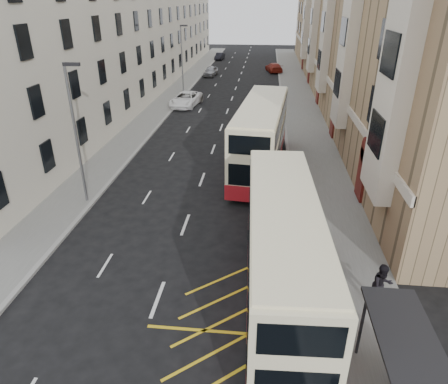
# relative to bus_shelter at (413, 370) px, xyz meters

# --- Properties ---
(ground) EXTENTS (200.00, 200.00, 0.00)m
(ground) POSITION_rel_bus_shelter_xyz_m (-8.34, 0.39, -2.14)
(ground) COLOR black
(ground) RESTS_ON ground
(pavement_right) EXTENTS (4.00, 120.00, 0.15)m
(pavement_right) POSITION_rel_bus_shelter_xyz_m (-0.34, 30.39, -2.06)
(pavement_right) COLOR #60605B
(pavement_right) RESTS_ON ground
(pavement_left) EXTENTS (3.00, 120.00, 0.15)m
(pavement_left) POSITION_rel_bus_shelter_xyz_m (-15.84, 30.39, -2.06)
(pavement_left) COLOR #60605B
(pavement_left) RESTS_ON ground
(kerb_right) EXTENTS (0.25, 120.00, 0.15)m
(kerb_right) POSITION_rel_bus_shelter_xyz_m (-2.34, 30.39, -2.06)
(kerb_right) COLOR gray
(kerb_right) RESTS_ON ground
(kerb_left) EXTENTS (0.25, 120.00, 0.15)m
(kerb_left) POSITION_rel_bus_shelter_xyz_m (-14.34, 30.39, -2.06)
(kerb_left) COLOR gray
(kerb_left) RESTS_ON ground
(road_markings) EXTENTS (10.00, 110.00, 0.01)m
(road_markings) POSITION_rel_bus_shelter_xyz_m (-8.34, 45.39, -2.13)
(road_markings) COLOR silver
(road_markings) RESTS_ON ground
(terrace_right) EXTENTS (10.75, 79.00, 15.25)m
(terrace_right) POSITION_rel_bus_shelter_xyz_m (6.54, 45.77, 5.38)
(terrace_right) COLOR #9E825B
(terrace_right) RESTS_ON ground
(terrace_left) EXTENTS (9.18, 79.00, 13.25)m
(terrace_left) POSITION_rel_bus_shelter_xyz_m (-21.77, 45.89, 4.38)
(terrace_left) COLOR beige
(terrace_left) RESTS_ON ground
(bus_shelter) EXTENTS (1.65, 4.25, 2.70)m
(bus_shelter) POSITION_rel_bus_shelter_xyz_m (0.00, 0.00, 0.00)
(bus_shelter) COLOR black
(bus_shelter) RESTS_ON pavement_right
(guard_railing) EXTENTS (0.06, 6.56, 1.01)m
(guard_railing) POSITION_rel_bus_shelter_xyz_m (-2.09, 6.14, -1.28)
(guard_railing) COLOR #B51413
(guard_railing) RESTS_ON pavement_right
(street_lamp_near) EXTENTS (0.93, 0.18, 8.00)m
(street_lamp_near) POSITION_rel_bus_shelter_xyz_m (-14.69, 12.39, 2.50)
(street_lamp_near) COLOR slate
(street_lamp_near) RESTS_ON pavement_left
(street_lamp_far) EXTENTS (0.93, 0.18, 8.00)m
(street_lamp_far) POSITION_rel_bus_shelter_xyz_m (-14.69, 42.39, 2.50)
(street_lamp_far) COLOR slate
(street_lamp_far) RESTS_ON pavement_left
(double_decker_front) EXTENTS (3.04, 11.39, 4.50)m
(double_decker_front) POSITION_rel_bus_shelter_xyz_m (-3.39, 4.89, 0.16)
(double_decker_front) COLOR #F1E7B9
(double_decker_front) RESTS_ON ground
(double_decker_rear) EXTENTS (3.90, 12.23, 4.79)m
(double_decker_rear) POSITION_rel_bus_shelter_xyz_m (-4.49, 18.64, 0.30)
(double_decker_rear) COLOR #F1E7B9
(double_decker_rear) RESTS_ON ground
(pedestrian_mid) EXTENTS (1.11, 0.99, 1.89)m
(pedestrian_mid) POSITION_rel_bus_shelter_xyz_m (0.54, 4.83, -1.04)
(pedestrian_mid) COLOR black
(pedestrian_mid) RESTS_ON pavement_right
(pedestrian_far) EXTENTS (1.08, 0.72, 1.71)m
(pedestrian_far) POSITION_rel_bus_shelter_xyz_m (-1.79, 5.93, -1.13)
(pedestrian_far) COLOR black
(pedestrian_far) RESTS_ON pavement_right
(white_van) EXTENTS (3.35, 5.90, 1.55)m
(white_van) POSITION_rel_bus_shelter_xyz_m (-13.19, 36.14, -1.36)
(white_van) COLOR white
(white_van) RESTS_ON ground
(car_silver) EXTENTS (2.15, 4.39, 1.44)m
(car_silver) POSITION_rel_bus_shelter_xyz_m (-12.93, 55.23, -1.42)
(car_silver) COLOR #9B9DA2
(car_silver) RESTS_ON ground
(car_dark) EXTENTS (1.73, 4.00, 1.28)m
(car_dark) POSITION_rel_bus_shelter_xyz_m (-13.54, 72.92, -1.50)
(car_dark) COLOR black
(car_dark) RESTS_ON ground
(car_red) EXTENTS (3.07, 5.36, 1.46)m
(car_red) POSITION_rel_bus_shelter_xyz_m (-3.14, 59.74, -1.41)
(car_red) COLOR maroon
(car_red) RESTS_ON ground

